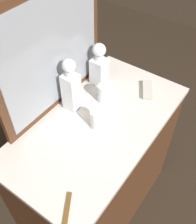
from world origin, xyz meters
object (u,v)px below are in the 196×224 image
crystal_decanter_front (71,89)px  crystal_tumbler_far_right (104,94)px  silver_brush_front (147,90)px  tortoiseshell_comb (67,208)px  crystal_tumbler_right (97,119)px  crystal_decanter_center (99,68)px

crystal_decanter_front → crystal_tumbler_far_right: bearing=-38.5°
crystal_decanter_front → silver_brush_front: bearing=-38.9°
silver_brush_front → tortoiseshell_comb: 0.83m
crystal_decanter_front → crystal_tumbler_far_right: size_ratio=2.97×
tortoiseshell_comb → crystal_tumbler_far_right: bearing=21.3°
silver_brush_front → tortoiseshell_comb: (-0.82, -0.07, -0.01)m
crystal_tumbler_right → crystal_decanter_front: bearing=79.1°
crystal_tumbler_far_right → tortoiseshell_comb: (-0.62, -0.24, -0.05)m
crystal_tumbler_far_right → tortoiseshell_comb: 0.66m
silver_brush_front → crystal_tumbler_far_right: bearing=140.9°
crystal_decanter_center → tortoiseshell_comb: bearing=-154.1°
crystal_decanter_front → silver_brush_front: size_ratio=1.97×
crystal_decanter_front → crystal_tumbler_right: bearing=-100.9°
crystal_decanter_center → crystal_tumbler_far_right: (-0.12, -0.12, -0.06)m
crystal_tumbler_far_right → crystal_tumbler_right: 0.20m
crystal_decanter_front → silver_brush_front: crystal_decanter_front is taller
silver_brush_front → crystal_decanter_center: bearing=107.9°
crystal_tumbler_far_right → crystal_tumbler_right: (-0.18, -0.08, -0.00)m
crystal_decanter_center → crystal_decanter_front: (-0.26, -0.00, 0.02)m
crystal_decanter_center → silver_brush_front: (0.09, -0.28, -0.10)m
crystal_decanter_center → tortoiseshell_comb: 0.82m
crystal_tumbler_far_right → crystal_decanter_front: bearing=141.5°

